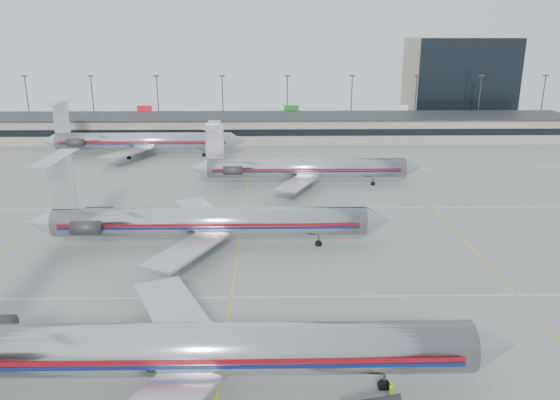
{
  "coord_description": "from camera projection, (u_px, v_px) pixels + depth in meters",
  "views": [
    {
      "loc": [
        4.16,
        -41.59,
        26.54
      ],
      "look_at": [
        5.47,
        29.95,
        4.5
      ],
      "focal_mm": 35.0,
      "sensor_mm": 36.0,
      "label": 1
    }
  ],
  "objects": [
    {
      "name": "light_mast_row",
      "position": [
        255.0,
        100.0,
        151.97
      ],
      "size": [
        163.6,
        0.4,
        15.28
      ],
      "color": "#38383D",
      "rests_on": "ground"
    },
    {
      "name": "ramp_worker_near",
      "position": [
        391.0,
        391.0,
        40.82
      ],
      "size": [
        0.74,
        0.71,
        1.71
      ],
      "primitive_type": "imported",
      "rotation": [
        0.0,
        0.0,
        0.67
      ],
      "color": "#80D113",
      "rests_on": "ground"
    },
    {
      "name": "jet_third_row",
      "position": [
        301.0,
        168.0,
        97.61
      ],
      "size": [
        41.64,
        25.61,
        11.39
      ],
      "color": "#BBBBC0",
      "rests_on": "ground"
    },
    {
      "name": "apron_markings",
      "position": [
        231.0,
        297.0,
        57.03
      ],
      "size": [
        160.0,
        0.15,
        0.02
      ],
      "primitive_type": "cube",
      "color": "silver",
      "rests_on": "ground"
    },
    {
      "name": "ground",
      "position": [
        224.0,
        351.0,
        47.48
      ],
      "size": [
        260.0,
        260.0,
        0.0
      ],
      "primitive_type": "plane",
      "color": "gray",
      "rests_on": "ground"
    },
    {
      "name": "distant_building",
      "position": [
        458.0,
        80.0,
        167.2
      ],
      "size": [
        30.0,
        20.0,
        25.0
      ],
      "primitive_type": "cube",
      "color": "tan",
      "rests_on": "ground"
    },
    {
      "name": "jet_second_row",
      "position": [
        203.0,
        221.0,
        69.42
      ],
      "size": [
        46.35,
        27.29,
        12.13
      ],
      "color": "#BBBBC0",
      "rests_on": "ground"
    },
    {
      "name": "jet_back_row",
      "position": [
        140.0,
        141.0,
        120.47
      ],
      "size": [
        45.05,
        27.71,
        12.32
      ],
      "color": "#BBBBC0",
      "rests_on": "ground"
    },
    {
      "name": "terminal",
      "position": [
        254.0,
        127.0,
        140.17
      ],
      "size": [
        162.0,
        17.0,
        6.25
      ],
      "color": "gray",
      "rests_on": "ground"
    },
    {
      "name": "jet_foreground",
      "position": [
        173.0,
        348.0,
        40.93
      ],
      "size": [
        50.37,
        29.66,
        13.18
      ],
      "color": "#BBBBC0",
      "rests_on": "ground"
    }
  ]
}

